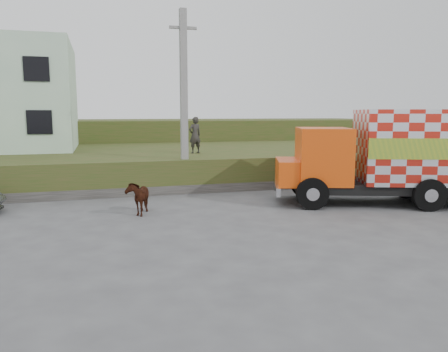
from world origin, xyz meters
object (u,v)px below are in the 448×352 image
object	(u,v)px
cow	(138,197)
pedestrian	(195,135)
cargo_truck	(395,156)
utility_pole	(184,101)

from	to	relation	value
cow	pedestrian	bearing A→B (deg)	77.16
cargo_truck	cow	world-z (taller)	cargo_truck
cargo_truck	pedestrian	bearing A→B (deg)	149.69
cargo_truck	cow	size ratio (longest dim) A/B	5.98
pedestrian	utility_pole	bearing A→B (deg)	50.15
utility_pole	pedestrian	size ratio (longest dim) A/B	4.29
utility_pole	pedestrian	world-z (taller)	utility_pole
utility_pole	pedestrian	distance (m)	3.33
pedestrian	cargo_truck	bearing A→B (deg)	111.87
cow	utility_pole	bearing A→B (deg)	72.98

